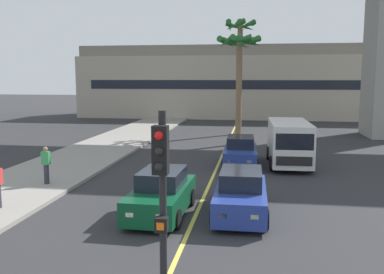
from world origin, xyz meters
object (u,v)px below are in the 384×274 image
car_queue_front (162,194)px  palm_tree_mid_median (239,58)px  car_queue_second (240,152)px  palm_tree_near_median (240,49)px  pedestrian_far_along (46,164)px  car_queue_third (241,195)px  traffic_light_median_near (162,205)px  delivery_van (289,142)px

car_queue_front → palm_tree_mid_median: (1.94, 16.02, 5.32)m
car_queue_second → palm_tree_near_median: 14.26m
car_queue_front → car_queue_second: same height
palm_tree_mid_median → pedestrian_far_along: size_ratio=4.71×
palm_tree_mid_median → palm_tree_near_median: bearing=91.9°
car_queue_third → traffic_light_median_near: size_ratio=0.98×
car_queue_third → pedestrian_far_along: pedestrian_far_along is taller
car_queue_front → palm_tree_near_median: size_ratio=0.44×
car_queue_front → pedestrian_far_along: pedestrian_far_along is taller
car_queue_second → pedestrian_far_along: bearing=-144.1°
car_queue_front → pedestrian_far_along: size_ratio=2.56×
palm_tree_near_median → pedestrian_far_along: (-7.47, -18.63, -6.02)m
palm_tree_near_median → pedestrian_far_along: size_ratio=5.81×
car_queue_third → pedestrian_far_along: size_ratio=2.54×
car_queue_third → delivery_van: delivery_van is taller
car_queue_third → delivery_van: size_ratio=0.78×
car_queue_second → palm_tree_mid_median: palm_tree_mid_median is taller
traffic_light_median_near → pedestrian_far_along: traffic_light_median_near is taller
palm_tree_mid_median → pedestrian_far_along: (-7.66, -13.14, -5.04)m
car_queue_third → palm_tree_near_median: 22.09m
delivery_van → traffic_light_median_near: (-3.22, -16.72, 1.43)m
car_queue_third → delivery_van: 9.12m
car_queue_front → palm_tree_mid_median: bearing=83.1°
car_queue_third → pedestrian_far_along: (-8.42, 2.52, 0.28)m
traffic_light_median_near → delivery_van: bearing=79.1°
car_queue_front → delivery_van: 10.44m
delivery_van → traffic_light_median_near: bearing=-100.9°
car_queue_third → palm_tree_mid_median: bearing=92.8°
delivery_van → palm_tree_mid_median: bearing=113.7°
delivery_van → pedestrian_far_along: bearing=-149.4°
car_queue_third → traffic_light_median_near: traffic_light_median_near is taller
traffic_light_median_near → palm_tree_mid_median: palm_tree_mid_median is taller
palm_tree_mid_median → pedestrian_far_along: 16.03m
car_queue_front → palm_tree_near_median: (1.75, 21.51, 6.29)m
traffic_light_median_near → palm_tree_mid_median: 23.79m
car_queue_second → delivery_van: size_ratio=0.78×
car_queue_third → car_queue_second: bearing=92.3°
car_queue_third → palm_tree_mid_median: (-0.76, 15.66, 5.32)m
traffic_light_median_near → palm_tree_near_median: size_ratio=0.45×
car_queue_second → traffic_light_median_near: size_ratio=0.99×
palm_tree_near_median → pedestrian_far_along: palm_tree_near_median is taller
car_queue_second → traffic_light_median_near: traffic_light_median_near is taller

